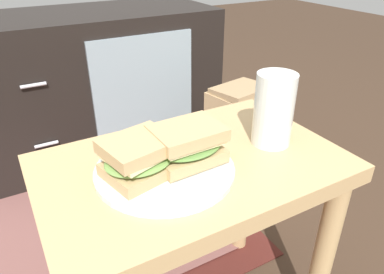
% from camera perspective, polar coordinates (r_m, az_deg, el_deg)
% --- Properties ---
extents(side_table, '(0.56, 0.36, 0.46)m').
position_cam_1_polar(side_table, '(0.73, 0.01, -9.78)').
color(side_table, tan).
rests_on(side_table, ground).
extents(tv_cabinet, '(0.96, 0.46, 0.58)m').
position_cam_1_polar(tv_cabinet, '(1.58, -14.62, 8.15)').
color(tv_cabinet, black).
rests_on(tv_cabinet, ground).
extents(area_rug, '(1.15, 0.90, 0.01)m').
position_cam_1_polar(area_rug, '(1.28, -21.08, -13.18)').
color(area_rug, '#4C1E19').
rests_on(area_rug, ground).
extents(plate, '(0.25, 0.25, 0.01)m').
position_cam_1_polar(plate, '(0.64, -4.30, -5.15)').
color(plate, silver).
rests_on(plate, side_table).
extents(sandwich_front, '(0.14, 0.13, 0.07)m').
position_cam_1_polar(sandwich_front, '(0.61, -8.27, -3.20)').
color(sandwich_front, tan).
rests_on(sandwich_front, plate).
extents(sandwich_back, '(0.13, 0.10, 0.07)m').
position_cam_1_polar(sandwich_back, '(0.63, -0.77, -1.13)').
color(sandwich_back, tan).
rests_on(sandwich_back, plate).
extents(beer_glass, '(0.08, 0.08, 0.14)m').
position_cam_1_polar(beer_glass, '(0.72, 12.70, 3.94)').
color(beer_glass, silver).
rests_on(beer_glass, side_table).
extents(paper_bag, '(0.21, 0.20, 0.39)m').
position_cam_1_polar(paper_bag, '(1.32, 7.21, -0.09)').
color(paper_bag, tan).
rests_on(paper_bag, ground).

